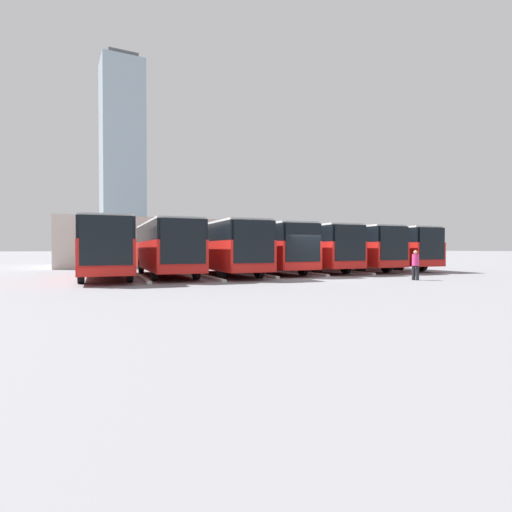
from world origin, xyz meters
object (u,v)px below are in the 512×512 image
Objects in this scene: bus_0 at (380,247)px; bus_3 at (265,247)px; bus_5 at (166,246)px; bus_6 at (104,246)px; bus_2 at (307,247)px; bus_1 at (346,247)px; pedestrian at (415,264)px; bus_4 at (223,246)px.

bus_0 and bus_3 have the same top height.
bus_6 is (3.57, 0.19, 0.00)m from bus_5.
bus_2 and bus_5 have the same top height.
bus_1 and bus_6 have the same top height.
pedestrian is at bearing 98.33° from bus_2.
bus_4 is 11.58m from pedestrian.
bus_0 is at bearing -176.08° from bus_2.
bus_4 is 3.62m from bus_5.
bus_6 is at bearing 7.24° from bus_3.
bus_0 and bus_6 have the same top height.
bus_0 is 1.00× the size of bus_1.
pedestrian is (-11.26, 9.22, -0.98)m from bus_5.
bus_0 and bus_2 have the same top height.
bus_5 is 3.57m from bus_6.
bus_4 reaches higher than pedestrian.
bus_3 is at bearing -173.15° from bus_5.
bus_3 is 7.02× the size of pedestrian.
bus_1 is 1.00× the size of bus_6.
bus_5 is (3.57, -0.62, 0.00)m from bus_4.
pedestrian is (-14.83, 9.04, -0.98)m from bus_6.
bus_1 is 10.74m from bus_4.
bus_0 is at bearing -64.67° from pedestrian.
bus_0 and bus_1 have the same top height.
bus_6 is 7.02× the size of pedestrian.
bus_5 is at bearing 20.85° from pedestrian.
pedestrian is at bearing 153.64° from bus_6.
bus_6 is (17.84, 0.42, 0.00)m from bus_1.
bus_1 and bus_5 have the same top height.
bus_6 is (14.27, 0.55, 0.00)m from bus_2.
bus_5 is at bearing 6.94° from bus_2.
bus_3 is 3.67m from bus_4.
bus_1 is 7.14m from bus_3.
pedestrian is (3.01, 9.46, -0.98)m from bus_1.
bus_3 is at bearing -6.26° from pedestrian.
bus_5 is at bearing 5.73° from bus_0.
bus_3 and bus_5 have the same top height.
bus_2 reaches higher than pedestrian.
bus_4 and bus_6 have the same top height.
bus_1 is 1.00× the size of bus_4.
bus_5 is at bearing 6.85° from bus_3.
bus_3 is (10.70, -0.00, 0.00)m from bus_0.
bus_5 is (10.70, 0.36, 0.00)m from bus_2.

